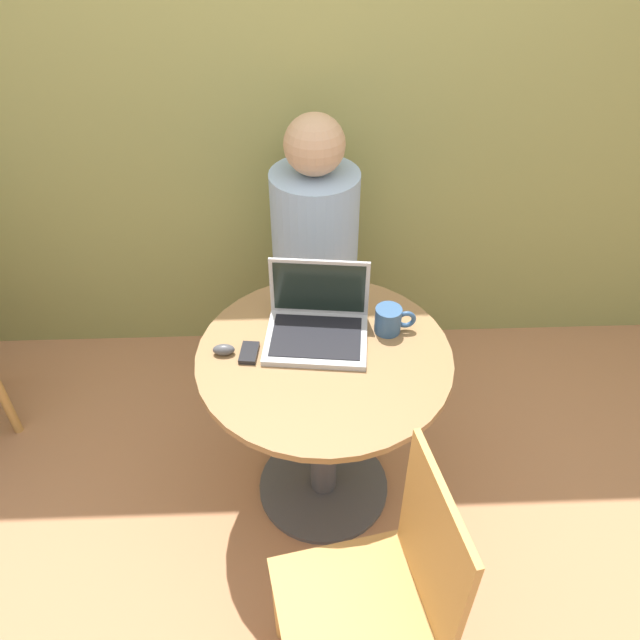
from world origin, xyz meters
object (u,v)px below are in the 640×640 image
(person_seated, at_px, (315,271))
(chair_empty, at_px, (381,600))
(laptop, at_px, (317,323))
(cell_phone, at_px, (249,353))

(person_seated, bearing_deg, chair_empty, -84.84)
(person_seated, bearing_deg, laptop, -91.11)
(laptop, bearing_deg, cell_phone, -157.16)
(person_seated, bearing_deg, cell_phone, -107.70)
(cell_phone, distance_m, chair_empty, 0.82)
(laptop, relative_size, cell_phone, 3.58)
(laptop, xyz_separation_m, person_seated, (0.01, 0.64, -0.25))
(chair_empty, relative_size, person_seated, 0.75)
(cell_phone, xyz_separation_m, person_seated, (0.23, 0.73, -0.21))
(laptop, xyz_separation_m, cell_phone, (-0.22, -0.09, -0.04))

